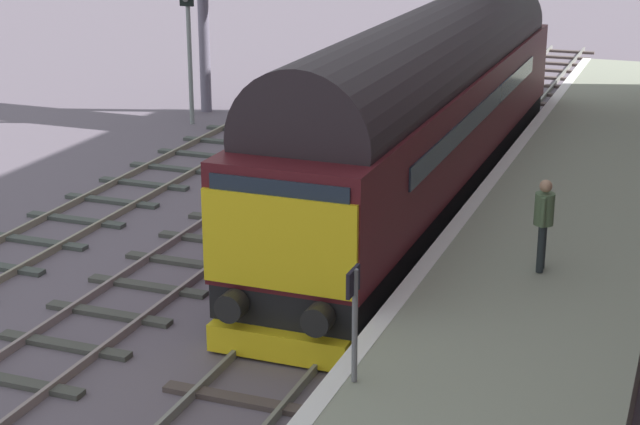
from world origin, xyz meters
TOP-DOWN VIEW (x-y plane):
  - ground_plane at (0.00, 0.00)m, footprint 140.00×140.00m
  - track_main at (0.00, 0.00)m, footprint 2.50×60.00m
  - track_adjacent_west at (-3.57, -0.00)m, footprint 2.50×60.00m
  - track_adjacent_far_west at (-7.11, 0.00)m, footprint 2.50×60.00m
  - station_platform at (3.60, 0.00)m, footprint 4.00×44.00m
  - diesel_locomotive at (0.00, 5.57)m, footprint 2.74×18.15m
  - signal_post_far at (-9.11, 11.11)m, footprint 0.44×0.22m
  - platform_number_sign at (2.00, -5.43)m, footprint 0.10×0.44m
  - waiting_passenger at (3.70, -0.34)m, footprint 0.35×0.51m

SIDE VIEW (x-z plane):
  - ground_plane at x=0.00m, z-range 0.00..0.00m
  - track_adjacent_west at x=-3.57m, z-range -0.02..0.13m
  - track_adjacent_far_west at x=-7.11m, z-range -0.02..0.13m
  - track_main at x=0.00m, z-range -0.02..0.13m
  - station_platform at x=3.60m, z-range 0.00..1.01m
  - waiting_passenger at x=3.70m, z-range 1.17..2.81m
  - platform_number_sign at x=2.00m, z-range 1.29..2.93m
  - diesel_locomotive at x=0.00m, z-range 0.14..4.82m
  - signal_post_far at x=-9.11m, z-range 0.74..5.72m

